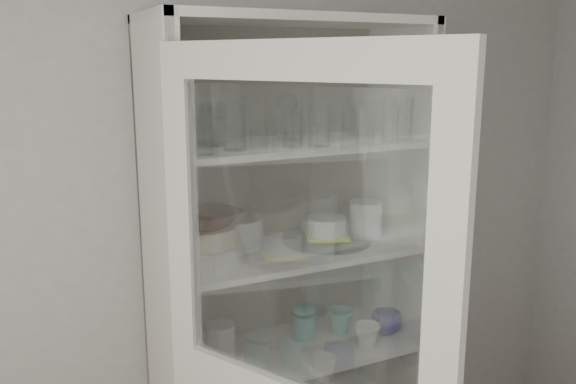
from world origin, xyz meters
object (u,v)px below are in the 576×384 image
goblet_1 (219,120)px  mug_white (367,335)px  goblet_2 (287,114)px  mug_teal (340,321)px  pantry_cabinet (281,321)px  grey_bowl_stack (365,219)px  terracotta_bowl (205,219)px  white_ramekin (327,225)px  goblet_0 (169,121)px  cream_bowl (206,236)px  glass_platter (327,239)px  yellow_trivet (327,235)px  mug_blue (386,322)px  plate_stack_front (207,255)px  teal_jar (304,323)px  goblet_3 (355,111)px  measuring_cups (222,364)px  plate_stack_back (236,232)px  white_canister (220,341)px

goblet_1 → mug_white: size_ratio=1.68×
goblet_2 → mug_teal: (0.22, -0.05, -0.85)m
pantry_cabinet → grey_bowl_stack: 0.53m
goblet_2 → terracotta_bowl: 0.50m
mug_white → white_ramekin: bearing=120.7°
goblet_0 → mug_teal: 1.07m
cream_bowl → glass_platter: bearing=5.4°
pantry_cabinet → yellow_trivet: pantry_cabinet is taller
pantry_cabinet → mug_blue: (0.41, -0.13, -0.03)m
goblet_0 → mug_white: 1.11m
plate_stack_front → cream_bowl: size_ratio=1.20×
goblet_0 → goblet_1: goblet_0 is taller
goblet_0 → yellow_trivet: size_ratio=1.07×
pantry_cabinet → goblet_1: (-0.24, 0.01, 0.80)m
grey_bowl_stack → teal_jar: bearing=172.0°
goblet_0 → goblet_1: 0.18m
goblet_2 → yellow_trivet: 0.49m
goblet_3 → plate_stack_front: goblet_3 is taller
goblet_0 → goblet_2: (0.44, -0.02, 0.01)m
plate_stack_front → yellow_trivet: size_ratio=1.56×
cream_bowl → glass_platter: 0.52m
measuring_cups → glass_platter: bearing=7.5°
goblet_0 → yellow_trivet: 0.75m
goblet_2 → yellow_trivet: bearing=-21.9°
terracotta_bowl → goblet_1: bearing=47.7°
plate_stack_back → glass_platter: plate_stack_back is taller
plate_stack_back → grey_bowl_stack: 0.52m
white_ramekin → teal_jar: 0.41m
goblet_1 → mug_blue: 1.07m
measuring_cups → white_canister: bearing=73.3°
cream_bowl → yellow_trivet: 0.51m
mug_white → white_canister: white_canister is taller
goblet_3 → plate_stack_back: bearing=-178.0°
pantry_cabinet → goblet_0: (-0.41, 0.03, 0.81)m
terracotta_bowl → mug_teal: terracotta_bowl is taller
goblet_3 → yellow_trivet: size_ratio=1.08×
goblet_2 → goblet_0: bearing=176.8°
mug_blue → glass_platter: bearing=137.5°
goblet_0 → yellow_trivet: (0.58, -0.08, -0.46)m
pantry_cabinet → glass_platter: (0.17, -0.05, 0.33)m
pantry_cabinet → plate_stack_front: (-0.33, -0.10, 0.36)m
measuring_cups → plate_stack_front: bearing=162.2°
yellow_trivet → mug_white: 0.42m
glass_platter → plate_stack_front: bearing=-174.6°
goblet_2 → mug_white: bearing=-39.6°
yellow_trivet → teal_jar: 0.38m
pantry_cabinet → goblet_1: bearing=178.5°
grey_bowl_stack → mug_white: (-0.08, -0.14, -0.42)m
mug_blue → teal_jar: 0.34m
terracotta_bowl → teal_jar: size_ratio=1.94×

